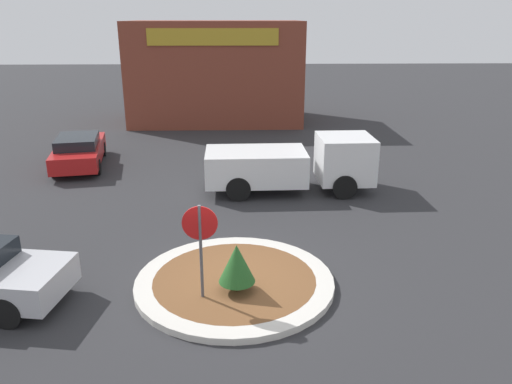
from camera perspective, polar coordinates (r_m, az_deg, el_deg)
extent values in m
plane|color=#2D2D30|center=(12.37, -2.45, -10.52)|extent=(120.00, 120.00, 0.00)
cylinder|color=beige|center=(12.33, -2.46, -10.19)|extent=(4.82, 4.82, 0.16)
cylinder|color=brown|center=(12.33, -2.46, -10.19)|extent=(3.95, 3.95, 0.16)
cylinder|color=#4C4C51|center=(11.15, -6.29, -7.25)|extent=(0.07, 0.07, 2.38)
cylinder|color=#B71414|center=(10.82, -6.44, -3.56)|extent=(0.78, 0.03, 0.78)
cylinder|color=brown|center=(11.74, -2.18, -10.66)|extent=(0.08, 0.08, 0.25)
cone|color=#235623|center=(11.46, -2.21, -8.14)|extent=(0.84, 0.84, 0.92)
cube|color=white|center=(18.77, 10.10, 3.81)|extent=(2.00, 2.13, 1.65)
cube|color=white|center=(18.38, -0.02, 2.99)|extent=(3.71, 2.28, 1.16)
cube|color=black|center=(18.86, 12.19, 4.65)|extent=(0.08, 1.87, 0.58)
cylinder|color=black|center=(19.89, 8.82, 2.43)|extent=(0.88, 0.26, 0.88)
cylinder|color=black|center=(18.02, 10.09, 0.55)|extent=(0.88, 0.26, 0.88)
cylinder|color=black|center=(19.48, -2.16, 2.28)|extent=(0.88, 0.26, 0.88)
cylinder|color=black|center=(17.56, -2.04, 0.34)|extent=(0.88, 0.26, 0.88)
cube|color=brown|center=(31.45, -4.55, 13.52)|extent=(10.17, 6.00, 5.94)
cube|color=#B28E23|center=(28.28, -4.95, 17.25)|extent=(7.12, 0.08, 0.90)
cylinder|color=black|center=(13.06, -22.76, -8.67)|extent=(0.74, 0.30, 0.72)
cylinder|color=black|center=(11.86, -26.62, -12.22)|extent=(0.74, 0.30, 0.72)
cube|color=#B21919|center=(23.02, -19.53, 4.31)|extent=(2.69, 5.05, 0.67)
cube|color=black|center=(22.66, -19.75, 5.48)|extent=(2.02, 2.56, 0.42)
cylinder|color=black|center=(24.65, -21.04, 4.38)|extent=(0.32, 0.68, 0.65)
cylinder|color=black|center=(24.43, -17.08, 4.70)|extent=(0.32, 0.68, 0.65)
cylinder|color=black|center=(21.81, -22.11, 2.41)|extent=(0.32, 0.68, 0.65)
cylinder|color=black|center=(21.57, -17.64, 2.75)|extent=(0.32, 0.68, 0.65)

